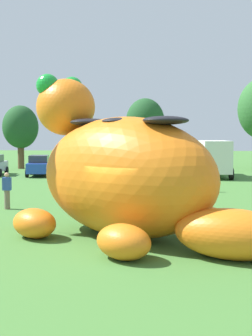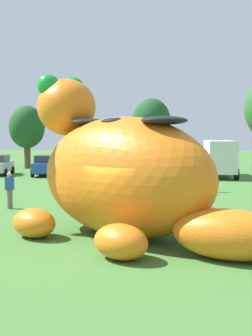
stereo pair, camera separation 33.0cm
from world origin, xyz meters
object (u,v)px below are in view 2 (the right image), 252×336
at_px(car_green, 143,167).
at_px(spectator_mid_field, 10,191).
at_px(car_red, 97,166).
at_px(box_truck, 219,157).
at_px(giant_inflatable_creature, 124,175).
at_px(car_blue, 45,165).
at_px(spectator_near_inflatable, 204,178).

distance_m(car_green, spectator_mid_field, 16.76).
height_order(car_red, car_green, same).
bearing_deg(spectator_mid_field, box_truck, 55.78).
xyz_separation_m(giant_inflatable_creature, car_red, (-4.54, 21.83, -1.24)).
xyz_separation_m(giant_inflatable_creature, car_blue, (-8.89, 21.55, -1.24)).
bearing_deg(box_truck, giant_inflatable_creature, -104.04).
distance_m(spectator_near_inflatable, spectator_mid_field, 11.90).
xyz_separation_m(car_red, spectator_mid_field, (-1.35, -16.73, -0.01)).
height_order(giant_inflatable_creature, box_truck, giant_inflatable_creature).
bearing_deg(car_green, car_blue, 176.26).
bearing_deg(car_blue, spectator_mid_field, -79.67).
bearing_deg(spectator_mid_field, spectator_near_inflatable, 36.90).
xyz_separation_m(giant_inflatable_creature, spectator_near_inflatable, (3.62, 12.24, -1.25)).
bearing_deg(car_green, spectator_mid_field, -108.30).
bearing_deg(spectator_near_inflatable, spectator_mid_field, -143.10).
height_order(giant_inflatable_creature, spectator_near_inflatable, giant_inflatable_creature).
bearing_deg(spectator_near_inflatable, box_truck, 79.18).
bearing_deg(spectator_near_inflatable, car_red, 130.39).
height_order(giant_inflatable_creature, car_blue, giant_inflatable_creature).
height_order(car_green, spectator_near_inflatable, car_green).
height_order(car_red, spectator_near_inflatable, car_red).
distance_m(giant_inflatable_creature, spectator_mid_field, 7.89).
xyz_separation_m(car_green, spectator_mid_field, (-5.26, -15.91, -0.01)).
distance_m(car_red, box_truck, 10.01).
bearing_deg(car_green, car_red, 168.15).
distance_m(car_red, spectator_near_inflatable, 12.59).
bearing_deg(box_truck, car_blue, -179.16).
distance_m(car_green, spectator_near_inflatable, 9.75).
xyz_separation_m(car_blue, car_green, (8.26, -0.54, 0.00)).
bearing_deg(spectator_near_inflatable, giant_inflatable_creature, -106.48).
bearing_deg(giant_inflatable_creature, spectator_near_inflatable, 73.52).
bearing_deg(car_red, box_truck, -0.40).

